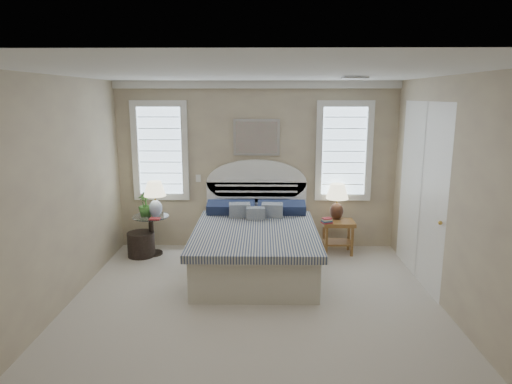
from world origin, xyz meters
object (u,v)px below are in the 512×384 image
object	(u,v)px
side_table_left	(151,231)
lamp_left	(155,195)
bed	(255,243)
lamp_right	(337,197)
floor_pot	(141,244)
nightstand_right	(338,230)

from	to	relation	value
side_table_left	lamp_left	distance (m)	0.59
bed	lamp_left	xyz separation A→B (m)	(-1.57, 0.59, 0.58)
bed	lamp_right	size ratio (longest dim) A/B	3.91
bed	floor_pot	xyz separation A→B (m)	(-1.80, 0.51, -0.19)
lamp_left	side_table_left	bearing A→B (deg)	178.50
nightstand_right	lamp_right	size ratio (longest dim) A/B	0.91
side_table_left	lamp_right	world-z (taller)	lamp_right
side_table_left	floor_pot	size ratio (longest dim) A/B	1.49
bed	nightstand_right	distance (m)	1.47
side_table_left	floor_pot	world-z (taller)	side_table_left
nightstand_right	lamp_right	xyz separation A→B (m)	(-0.01, 0.13, 0.50)
nightstand_right	bed	bearing A→B (deg)	-151.97
nightstand_right	lamp_left	world-z (taller)	lamp_left
bed	nightstand_right	world-z (taller)	bed
floor_pot	lamp_right	distance (m)	3.18
floor_pot	lamp_right	size ratio (longest dim) A/B	0.73
nightstand_right	floor_pot	bearing A→B (deg)	-176.61
floor_pot	lamp_right	world-z (taller)	lamp_right
bed	lamp_right	distance (m)	1.61
bed	lamp_right	world-z (taller)	bed
bed	nightstand_right	bearing A→B (deg)	28.03
side_table_left	floor_pot	xyz separation A→B (m)	(-0.15, -0.08, -0.19)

